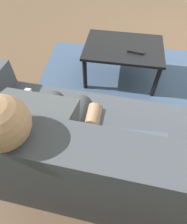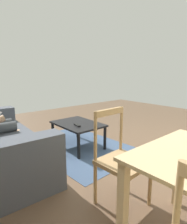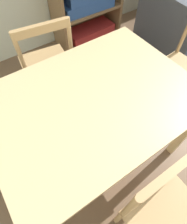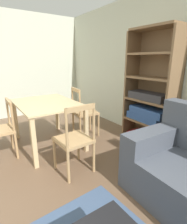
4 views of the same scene
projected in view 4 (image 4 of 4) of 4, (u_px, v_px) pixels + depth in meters
bookshelf at (150, 100)px, 2.99m from camera, size 0.89×0.36×1.93m
dining_table at (47, 109)px, 2.95m from camera, size 1.26×0.92×0.76m
dining_chair_near_wall at (84, 112)px, 3.41m from camera, size 0.47×0.47×0.94m
dining_chair_facing_couch at (75, 140)px, 2.25m from camera, size 0.44×0.44×0.95m
dining_chair_by_doorway at (0, 130)px, 2.62m from camera, size 0.42×0.42×0.88m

